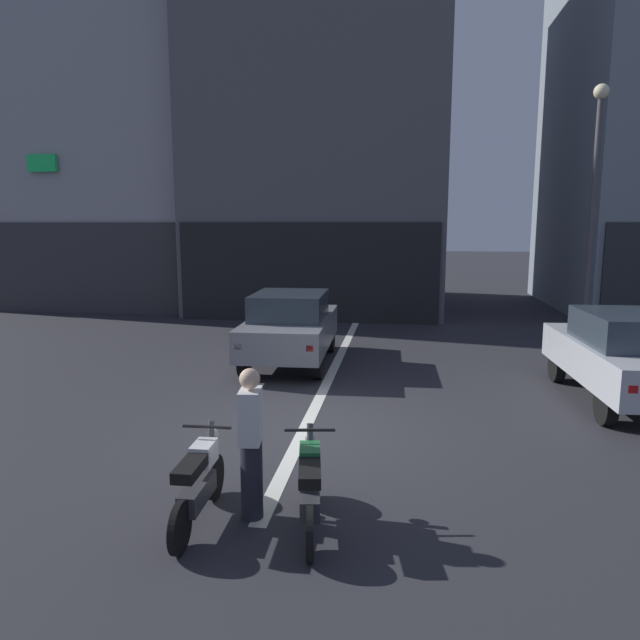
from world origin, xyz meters
TOP-DOWN VIEW (x-y plane):
  - ground_plane at (0.00, 0.00)m, footprint 120.00×120.00m
  - lane_centre_line at (0.00, 6.00)m, footprint 0.20×18.00m
  - building_corner_left at (-10.29, 14.53)m, footprint 8.88×7.70m
  - building_mid_block at (-1.59, 14.52)m, footprint 8.75×9.18m
  - car_grey_crossing_near at (-1.03, 4.23)m, footprint 1.87×4.14m
  - car_silver_parked_kerbside at (5.42, 2.18)m, footprint 1.93×4.17m
  - car_black_down_street at (1.74, 12.45)m, footprint 2.25×4.29m
  - street_lamp at (6.02, 6.75)m, footprint 0.36×0.36m
  - motorcycle_white_row_leftmost at (-0.63, -2.97)m, footprint 0.55×1.67m
  - motorcycle_green_row_left_mid at (0.55, -2.91)m, footprint 0.55×1.66m
  - person_by_motorcycles at (-0.10, -2.79)m, footprint 0.26×0.38m

SIDE VIEW (x-z plane):
  - ground_plane at x=0.00m, z-range 0.00..0.00m
  - lane_centre_line at x=0.00m, z-range 0.00..0.01m
  - motorcycle_white_row_leftmost at x=-0.63m, z-range -0.03..0.95m
  - motorcycle_green_row_left_mid at x=0.55m, z-range -0.03..0.95m
  - person_by_motorcycles at x=-0.10m, z-range 0.02..1.69m
  - car_grey_crossing_near at x=-1.03m, z-range 0.07..1.71m
  - car_silver_parked_kerbside at x=5.42m, z-range 0.07..1.71m
  - car_black_down_street at x=1.74m, z-range 0.07..1.71m
  - street_lamp at x=6.02m, z-range 0.73..7.15m
  - building_mid_block at x=-1.59m, z-range -0.01..13.94m
  - building_corner_left at x=-10.29m, z-range -0.02..17.43m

